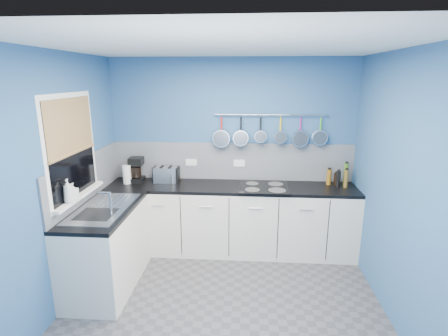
# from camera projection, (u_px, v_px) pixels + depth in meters

# --- Properties ---
(floor) EXTENTS (3.20, 3.00, 0.02)m
(floor) POSITION_uv_depth(u_px,v_px,m) (223.00, 307.00, 3.52)
(floor) COLOR #47474C
(floor) RESTS_ON ground
(ceiling) EXTENTS (3.20, 3.00, 0.02)m
(ceiling) POSITION_uv_depth(u_px,v_px,m) (223.00, 45.00, 2.88)
(ceiling) COLOR white
(ceiling) RESTS_ON ground
(wall_back) EXTENTS (3.20, 0.02, 2.50)m
(wall_back) POSITION_uv_depth(u_px,v_px,m) (232.00, 154.00, 4.65)
(wall_back) COLOR #2E5889
(wall_back) RESTS_ON ground
(wall_front) EXTENTS (3.20, 0.02, 2.50)m
(wall_front) POSITION_uv_depth(u_px,v_px,m) (201.00, 282.00, 1.74)
(wall_front) COLOR #2E5889
(wall_front) RESTS_ON ground
(wall_left) EXTENTS (0.02, 3.00, 2.50)m
(wall_left) POSITION_uv_depth(u_px,v_px,m) (56.00, 185.00, 3.31)
(wall_left) COLOR #2E5889
(wall_left) RESTS_ON ground
(wall_right) EXTENTS (0.02, 3.00, 2.50)m
(wall_right) POSITION_uv_depth(u_px,v_px,m) (403.00, 193.00, 3.08)
(wall_right) COLOR #2E5889
(wall_right) RESTS_ON ground
(backsplash_back) EXTENTS (3.20, 0.02, 0.50)m
(backsplash_back) POSITION_uv_depth(u_px,v_px,m) (232.00, 161.00, 4.66)
(backsplash_back) COLOR gray
(backsplash_back) RESTS_ON wall_back
(backsplash_left) EXTENTS (0.02, 1.80, 0.50)m
(backsplash_left) POSITION_uv_depth(u_px,v_px,m) (88.00, 177.00, 3.91)
(backsplash_left) COLOR gray
(backsplash_left) RESTS_ON wall_left
(cabinet_run_back) EXTENTS (3.20, 0.60, 0.86)m
(cabinet_run_back) POSITION_uv_depth(u_px,v_px,m) (230.00, 220.00, 4.56)
(cabinet_run_back) COLOR silver
(cabinet_run_back) RESTS_ON ground
(worktop_back) EXTENTS (3.20, 0.60, 0.04)m
(worktop_back) POSITION_uv_depth(u_px,v_px,m) (230.00, 187.00, 4.45)
(worktop_back) COLOR black
(worktop_back) RESTS_ON cabinet_run_back
(cabinet_run_left) EXTENTS (0.60, 1.20, 0.86)m
(cabinet_run_left) POSITION_uv_depth(u_px,v_px,m) (107.00, 249.00, 3.79)
(cabinet_run_left) COLOR silver
(cabinet_run_left) RESTS_ON ground
(worktop_left) EXTENTS (0.60, 1.20, 0.04)m
(worktop_left) POSITION_uv_depth(u_px,v_px,m) (104.00, 210.00, 3.67)
(worktop_left) COLOR black
(worktop_left) RESTS_ON cabinet_run_left
(window_frame) EXTENTS (0.01, 1.00, 1.10)m
(window_frame) POSITION_uv_depth(u_px,v_px,m) (72.00, 148.00, 3.52)
(window_frame) COLOR white
(window_frame) RESTS_ON wall_left
(window_glass) EXTENTS (0.01, 0.90, 1.00)m
(window_glass) POSITION_uv_depth(u_px,v_px,m) (72.00, 148.00, 3.52)
(window_glass) COLOR black
(window_glass) RESTS_ON wall_left
(bamboo_blind) EXTENTS (0.01, 0.90, 0.55)m
(bamboo_blind) POSITION_uv_depth(u_px,v_px,m) (70.00, 126.00, 3.46)
(bamboo_blind) COLOR #A6884A
(bamboo_blind) RESTS_ON wall_left
(window_sill) EXTENTS (0.10, 0.98, 0.03)m
(window_sill) POSITION_uv_depth(u_px,v_px,m) (79.00, 196.00, 3.65)
(window_sill) COLOR white
(window_sill) RESTS_ON wall_left
(sink_unit) EXTENTS (0.50, 0.95, 0.01)m
(sink_unit) POSITION_uv_depth(u_px,v_px,m) (103.00, 208.00, 3.67)
(sink_unit) COLOR silver
(sink_unit) RESTS_ON worktop_left
(mixer_tap) EXTENTS (0.12, 0.08, 0.26)m
(mixer_tap) POSITION_uv_depth(u_px,v_px,m) (110.00, 203.00, 3.45)
(mixer_tap) COLOR silver
(mixer_tap) RESTS_ON worktop_left
(socket_left) EXTENTS (0.15, 0.01, 0.09)m
(socket_left) POSITION_uv_depth(u_px,v_px,m) (191.00, 162.00, 4.69)
(socket_left) COLOR white
(socket_left) RESTS_ON backsplash_back
(socket_right) EXTENTS (0.15, 0.01, 0.09)m
(socket_right) POSITION_uv_depth(u_px,v_px,m) (239.00, 163.00, 4.64)
(socket_right) COLOR white
(socket_right) RESTS_ON backsplash_back
(pot_rail) EXTENTS (1.45, 0.02, 0.02)m
(pot_rail) POSITION_uv_depth(u_px,v_px,m) (271.00, 115.00, 4.42)
(pot_rail) COLOR silver
(pot_rail) RESTS_ON wall_back
(soap_bottle_a) EXTENTS (0.11, 0.11, 0.24)m
(soap_bottle_a) POSITION_uv_depth(u_px,v_px,m) (68.00, 191.00, 3.38)
(soap_bottle_a) COLOR white
(soap_bottle_a) RESTS_ON window_sill
(soap_bottle_b) EXTENTS (0.10, 0.10, 0.17)m
(soap_bottle_b) POSITION_uv_depth(u_px,v_px,m) (73.00, 191.00, 3.48)
(soap_bottle_b) COLOR white
(soap_bottle_b) RESTS_ON window_sill
(paper_towel) EXTENTS (0.13, 0.13, 0.24)m
(paper_towel) POSITION_uv_depth(u_px,v_px,m) (127.00, 175.00, 4.50)
(paper_towel) COLOR white
(paper_towel) RESTS_ON worktop_back
(coffee_maker) EXTENTS (0.19, 0.21, 0.33)m
(coffee_maker) POSITION_uv_depth(u_px,v_px,m) (136.00, 170.00, 4.56)
(coffee_maker) COLOR black
(coffee_maker) RESTS_ON worktop_back
(toaster) EXTENTS (0.31, 0.18, 0.20)m
(toaster) POSITION_uv_depth(u_px,v_px,m) (166.00, 175.00, 4.58)
(toaster) COLOR silver
(toaster) RESTS_ON worktop_back
(canister) EXTENTS (0.09, 0.09, 0.13)m
(canister) POSITION_uv_depth(u_px,v_px,m) (173.00, 178.00, 4.54)
(canister) COLOR silver
(canister) RESTS_ON worktop_back
(hob) EXTENTS (0.62, 0.55, 0.01)m
(hob) POSITION_uv_depth(u_px,v_px,m) (264.00, 187.00, 4.36)
(hob) COLOR black
(hob) RESTS_ON worktop_back
(pan_0) EXTENTS (0.23, 0.08, 0.42)m
(pan_0) POSITION_uv_depth(u_px,v_px,m) (221.00, 131.00, 4.51)
(pan_0) COLOR silver
(pan_0) RESTS_ON pot_rail
(pan_1) EXTENTS (0.21, 0.11, 0.40)m
(pan_1) POSITION_uv_depth(u_px,v_px,m) (241.00, 130.00, 4.49)
(pan_1) COLOR silver
(pan_1) RESTS_ON pot_rail
(pan_2) EXTENTS (0.16, 0.10, 0.35)m
(pan_2) POSITION_uv_depth(u_px,v_px,m) (261.00, 129.00, 4.47)
(pan_2) COLOR silver
(pan_2) RESTS_ON pot_rail
(pan_3) EXTENTS (0.17, 0.11, 0.36)m
(pan_3) POSITION_uv_depth(u_px,v_px,m) (280.00, 129.00, 4.45)
(pan_3) COLOR silver
(pan_3) RESTS_ON pot_rail
(pan_4) EXTENTS (0.21, 0.08, 0.40)m
(pan_4) POSITION_uv_depth(u_px,v_px,m) (300.00, 131.00, 4.44)
(pan_4) COLOR silver
(pan_4) RESTS_ON pot_rail
(pan_5) EXTENTS (0.19, 0.06, 0.38)m
(pan_5) POSITION_uv_depth(u_px,v_px,m) (320.00, 130.00, 4.42)
(pan_5) COLOR silver
(pan_5) RESTS_ON pot_rail
(condiment_0) EXTENTS (0.05, 0.05, 0.29)m
(condiment_0) POSITION_uv_depth(u_px,v_px,m) (346.00, 175.00, 4.40)
(condiment_0) COLOR #3F721E
(condiment_0) RESTS_ON worktop_back
(condiment_1) EXTENTS (0.07, 0.07, 0.16)m
(condiment_1) POSITION_uv_depth(u_px,v_px,m) (336.00, 179.00, 4.43)
(condiment_1) COLOR black
(condiment_1) RESTS_ON worktop_back
(condiment_2) EXTENTS (0.06, 0.06, 0.20)m
(condiment_2) POSITION_uv_depth(u_px,v_px,m) (329.00, 177.00, 4.46)
(condiment_2) COLOR #8C5914
(condiment_2) RESTS_ON worktop_back
(condiment_3) EXTENTS (0.05, 0.05, 0.23)m
(condiment_3) POSITION_uv_depth(u_px,v_px,m) (346.00, 179.00, 4.34)
(condiment_3) COLOR brown
(condiment_3) RESTS_ON worktop_back
(condiment_4) EXTENTS (0.06, 0.06, 0.21)m
(condiment_4) POSITION_uv_depth(u_px,v_px,m) (338.00, 179.00, 4.36)
(condiment_4) COLOR black
(condiment_4) RESTS_ON worktop_back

